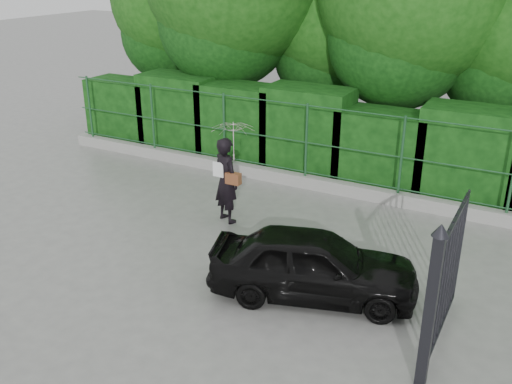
% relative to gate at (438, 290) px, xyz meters
% --- Properties ---
extents(ground, '(80.00, 80.00, 0.00)m').
position_rel_gate_xyz_m(ground, '(-4.60, 0.72, -1.19)').
color(ground, gray).
extents(kerb, '(14.00, 0.25, 0.30)m').
position_rel_gate_xyz_m(kerb, '(-4.60, 5.22, -1.04)').
color(kerb, '#9E9E99').
rests_on(kerb, ground).
extents(fence, '(14.13, 0.06, 1.80)m').
position_rel_gate_xyz_m(fence, '(-4.38, 5.22, 0.01)').
color(fence, '#1E4E2A').
rests_on(fence, kerb).
extents(hedge, '(14.20, 1.20, 2.24)m').
position_rel_gate_xyz_m(hedge, '(-4.54, 6.22, -0.14)').
color(hedge, black).
rests_on(hedge, ground).
extents(gate, '(0.22, 2.33, 2.36)m').
position_rel_gate_xyz_m(gate, '(0.00, 0.00, 0.00)').
color(gate, black).
rests_on(gate, ground).
extents(woman, '(1.00, 0.91, 2.19)m').
position_rel_gate_xyz_m(woman, '(-4.81, 2.70, 0.20)').
color(woman, black).
rests_on(woman, ground).
extents(car, '(3.67, 2.32, 1.17)m').
position_rel_gate_xyz_m(car, '(-2.12, 0.85, -0.60)').
color(car, black).
rests_on(car, ground).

